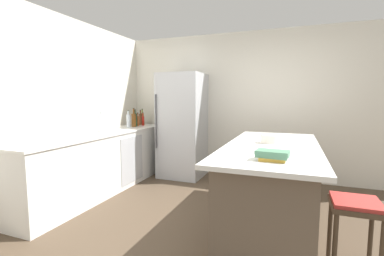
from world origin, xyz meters
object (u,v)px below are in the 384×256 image
(vinegar_bottle, at_px, (138,121))
(whiskey_bottle, at_px, (134,120))
(wine_bottle, at_px, (135,119))
(soda_bottle, at_px, (128,120))
(sink_faucet, at_px, (84,124))
(refrigerator, at_px, (182,126))
(kitchen_island, at_px, (271,185))
(bar_stool, at_px, (355,215))
(mixing_bowl, at_px, (270,139))
(paper_towel_roll, at_px, (101,123))
(hot_sauce_bottle, at_px, (143,121))
(syrup_bottle, at_px, (141,119))
(olive_oil_bottle, at_px, (142,118))
(cookbook_stack, at_px, (272,155))

(vinegar_bottle, relative_size, whiskey_bottle, 0.74)
(wine_bottle, height_order, soda_bottle, wine_bottle)
(sink_faucet, distance_m, vinegar_bottle, 1.35)
(sink_faucet, bearing_deg, vinegar_bottle, 88.07)
(refrigerator, height_order, whiskey_bottle, refrigerator)
(sink_faucet, xyz_separation_m, whiskey_bottle, (0.08, 1.16, -0.03))
(whiskey_bottle, bearing_deg, sink_faucet, -93.73)
(kitchen_island, bearing_deg, bar_stool, -45.78)
(whiskey_bottle, relative_size, mixing_bowl, 1.63)
(paper_towel_roll, height_order, vinegar_bottle, paper_towel_roll)
(vinegar_bottle, bearing_deg, sink_faucet, -91.93)
(soda_bottle, bearing_deg, sink_faucet, -91.73)
(kitchen_island, bearing_deg, wine_bottle, 153.68)
(hot_sauce_bottle, bearing_deg, bar_stool, -34.06)
(bar_stool, bearing_deg, whiskey_bottle, 149.72)
(sink_faucet, distance_m, paper_towel_roll, 0.31)
(hot_sauce_bottle, bearing_deg, sink_faucet, -94.14)
(syrup_bottle, height_order, soda_bottle, soda_bottle)
(hot_sauce_bottle, xyz_separation_m, vinegar_bottle, (-0.06, -0.09, 0.00))
(bar_stool, distance_m, sink_faucet, 3.39)
(refrigerator, height_order, sink_faucet, refrigerator)
(olive_oil_bottle, xyz_separation_m, soda_bottle, (0.06, -0.58, 0.00))
(sink_faucet, bearing_deg, refrigerator, 58.64)
(refrigerator, bearing_deg, olive_oil_bottle, 170.64)
(sink_faucet, xyz_separation_m, paper_towel_roll, (0.04, 0.31, -0.02))
(wine_bottle, relative_size, whiskey_bottle, 0.92)
(olive_oil_bottle, bearing_deg, bar_stool, -35.33)
(mixing_bowl, bearing_deg, cookbook_stack, -84.14)
(sink_faucet, height_order, whiskey_bottle, whiskey_bottle)
(paper_towel_roll, bearing_deg, olive_oil_bottle, 93.13)
(hot_sauce_bottle, bearing_deg, kitchen_island, -30.07)
(olive_oil_bottle, height_order, mixing_bowl, olive_oil_bottle)
(sink_faucet, xyz_separation_m, wine_bottle, (0.05, 1.25, -0.03))
(whiskey_bottle, distance_m, mixing_bowl, 2.68)
(refrigerator, xyz_separation_m, paper_towel_roll, (-0.86, -1.17, 0.11))
(sink_faucet, xyz_separation_m, syrup_bottle, (-0.01, 1.54, -0.04))
(cookbook_stack, bearing_deg, wine_bottle, 142.09)
(mixing_bowl, bearing_deg, wine_bottle, 155.90)
(paper_towel_roll, bearing_deg, mixing_bowl, -4.00)
(paper_towel_roll, bearing_deg, syrup_bottle, 92.61)
(syrup_bottle, height_order, mixing_bowl, syrup_bottle)
(cookbook_stack, xyz_separation_m, mixing_bowl, (-0.09, 0.90, 0.00))
(refrigerator, distance_m, wine_bottle, 0.89)
(whiskey_bottle, xyz_separation_m, soda_bottle, (-0.04, -0.10, -0.00))
(paper_towel_roll, distance_m, syrup_bottle, 1.23)
(bar_stool, height_order, cookbook_stack, cookbook_stack)
(olive_oil_bottle, relative_size, vinegar_bottle, 1.23)
(refrigerator, height_order, olive_oil_bottle, refrigerator)
(hot_sauce_bottle, bearing_deg, cookbook_stack, -40.96)
(syrup_bottle, height_order, wine_bottle, wine_bottle)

